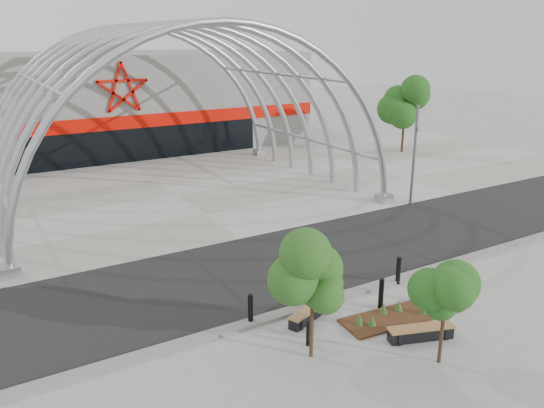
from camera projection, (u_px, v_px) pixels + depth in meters
The scene contains 18 objects.
ground at pixel (326, 298), 19.82m from camera, with size 140.00×140.00×0.00m, color gray.
road at pixel (278, 265), 22.70m from camera, with size 140.00×7.00×0.02m, color black.
forecourt at pixel (177, 195), 32.54m from camera, with size 60.00×17.00×0.04m, color #9D988D.
kerb at pixel (330, 299), 19.60m from camera, with size 60.00×0.50×0.12m, color slate.
arena_building at pixel (100, 101), 46.08m from camera, with size 34.00×15.24×8.00m.
vault_canopy at pixel (177, 195), 32.54m from camera, with size 20.80×15.80×20.36m.
planting_bed at pixel (399, 314), 18.48m from camera, with size 4.53×1.75×0.47m.
signal_pole at pixel (414, 154), 29.97m from camera, with size 0.17×0.81×5.73m.
street_tree_0 at pixel (313, 276), 15.41m from camera, with size 1.65×1.65×3.76m.
street_tree_1 at pixel (447, 290), 15.21m from camera, with size 1.41×1.41×3.35m.
bench_0 at pixel (310, 313), 18.29m from camera, with size 2.08×1.18×0.43m.
bench_1 at pixel (421, 333), 17.06m from camera, with size 2.23×1.16×0.46m.
bollard_0 at pixel (250, 309), 17.89m from camera, with size 0.17×0.17×1.09m, color black.
bollard_1 at pixel (308, 333), 16.67m from camera, with size 0.14×0.14×0.86m, color black.
bollard_2 at pixel (381, 293), 18.94m from camera, with size 0.18×0.18×1.14m, color black.
bollard_3 at pixel (417, 287), 19.48m from camera, with size 0.17×0.17×1.06m, color black.
bollard_4 at pixel (398, 271), 20.80m from camera, with size 0.18×0.18×1.13m, color black.
bg_tree_1 at pixel (405, 101), 43.49m from camera, with size 2.70×2.70×5.91m.
Camera 1 is at (-10.81, -14.33, 9.35)m, focal length 35.00 mm.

